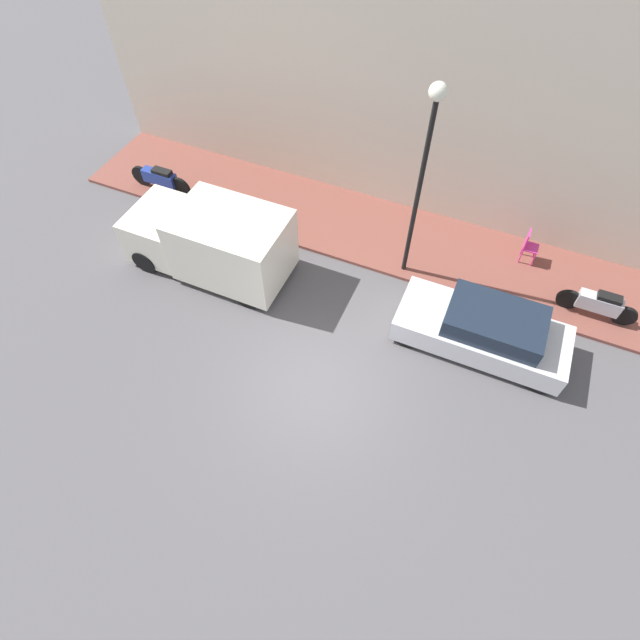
{
  "coord_description": "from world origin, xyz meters",
  "views": [
    {
      "loc": [
        -5.33,
        -2.42,
        10.39
      ],
      "look_at": [
        1.39,
        0.51,
        0.6
      ],
      "focal_mm": 28.0,
      "sensor_mm": 36.0,
      "label": 1
    }
  ],
  "objects_px": {
    "scooter_silver": "(599,304)",
    "streetlamp": "(426,155)",
    "parked_car": "(484,330)",
    "motorcycle_blue": "(160,179)",
    "delivery_van": "(211,240)",
    "cafe_chair": "(529,245)"
  },
  "relations": [
    {
      "from": "scooter_silver",
      "to": "streetlamp",
      "type": "relative_size",
      "value": 0.37
    },
    {
      "from": "parked_car",
      "to": "scooter_silver",
      "type": "distance_m",
      "value": 3.22
    },
    {
      "from": "motorcycle_blue",
      "to": "streetlamp",
      "type": "relative_size",
      "value": 0.4
    },
    {
      "from": "delivery_van",
      "to": "motorcycle_blue",
      "type": "xyz_separation_m",
      "value": [
        2.12,
        3.2,
        -0.46
      ]
    },
    {
      "from": "scooter_silver",
      "to": "streetlamp",
      "type": "bearing_deg",
      "value": 94.39
    },
    {
      "from": "motorcycle_blue",
      "to": "streetlamp",
      "type": "distance_m",
      "value": 8.7
    },
    {
      "from": "streetlamp",
      "to": "cafe_chair",
      "type": "distance_m",
      "value": 4.64
    },
    {
      "from": "parked_car",
      "to": "delivery_van",
      "type": "height_order",
      "value": "delivery_van"
    },
    {
      "from": "scooter_silver",
      "to": "parked_car",
      "type": "bearing_deg",
      "value": 129.27
    },
    {
      "from": "parked_car",
      "to": "streetlamp",
      "type": "distance_m",
      "value": 4.35
    },
    {
      "from": "delivery_van",
      "to": "scooter_silver",
      "type": "height_order",
      "value": "delivery_van"
    },
    {
      "from": "delivery_van",
      "to": "scooter_silver",
      "type": "distance_m",
      "value": 10.15
    },
    {
      "from": "parked_car",
      "to": "motorcycle_blue",
      "type": "height_order",
      "value": "parked_car"
    },
    {
      "from": "motorcycle_blue",
      "to": "streetlamp",
      "type": "height_order",
      "value": "streetlamp"
    },
    {
      "from": "streetlamp",
      "to": "motorcycle_blue",
      "type": "bearing_deg",
      "value": 88.84
    },
    {
      "from": "motorcycle_blue",
      "to": "scooter_silver",
      "type": "distance_m",
      "value": 13.07
    },
    {
      "from": "motorcycle_blue",
      "to": "scooter_silver",
      "type": "relative_size",
      "value": 1.09
    },
    {
      "from": "streetlamp",
      "to": "cafe_chair",
      "type": "bearing_deg",
      "value": -60.53
    },
    {
      "from": "parked_car",
      "to": "scooter_silver",
      "type": "xyz_separation_m",
      "value": [
        2.04,
        -2.49,
        -0.08
      ]
    },
    {
      "from": "motorcycle_blue",
      "to": "cafe_chair",
      "type": "distance_m",
      "value": 11.18
    },
    {
      "from": "parked_car",
      "to": "motorcycle_blue",
      "type": "distance_m",
      "value": 10.73
    },
    {
      "from": "streetlamp",
      "to": "cafe_chair",
      "type": "height_order",
      "value": "streetlamp"
    }
  ]
}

